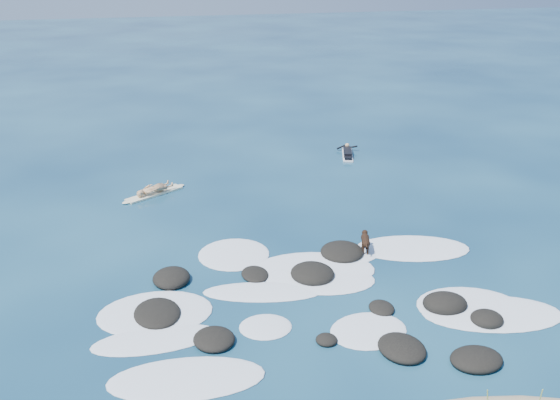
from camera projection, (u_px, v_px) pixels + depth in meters
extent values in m
plane|color=#0A2642|center=(334.00, 273.00, 18.84)|extent=(160.00, 160.00, 0.00)
ellipsoid|color=black|center=(445.00, 303.00, 17.01)|extent=(1.30, 1.13, 0.51)
ellipsoid|color=black|center=(312.00, 274.00, 18.59)|extent=(1.61, 1.65, 0.48)
ellipsoid|color=black|center=(157.00, 313.00, 16.63)|extent=(1.37, 1.65, 0.33)
ellipsoid|color=black|center=(402.00, 348.00, 15.16)|extent=(1.34, 1.49, 0.37)
ellipsoid|color=black|center=(255.00, 274.00, 18.69)|extent=(0.85, 1.08, 0.22)
ellipsoid|color=black|center=(326.00, 340.00, 15.53)|extent=(0.73, 0.73, 0.24)
ellipsoid|color=black|center=(171.00, 278.00, 18.36)|extent=(1.33, 1.43, 0.45)
ellipsoid|color=black|center=(382.00, 308.00, 16.92)|extent=(0.74, 0.85, 0.24)
ellipsoid|color=black|center=(342.00, 252.00, 19.96)|extent=(1.87, 1.91, 0.43)
ellipsoid|color=black|center=(487.00, 319.00, 16.35)|extent=(1.17, 1.16, 0.37)
ellipsoid|color=black|center=(214.00, 339.00, 15.51)|extent=(1.26, 1.30, 0.36)
ellipsoid|color=black|center=(476.00, 359.00, 14.73)|extent=(1.31, 1.06, 0.38)
ellipsoid|color=white|center=(155.00, 313.00, 16.79)|extent=(3.24, 2.49, 0.12)
ellipsoid|color=white|center=(187.00, 379.00, 14.21)|extent=(3.79, 2.01, 0.12)
ellipsoid|color=white|center=(314.00, 269.00, 19.06)|extent=(4.17, 3.09, 0.12)
ellipsoid|color=white|center=(368.00, 331.00, 16.00)|extent=(2.30, 2.00, 0.12)
ellipsoid|color=white|center=(344.00, 259.00, 19.73)|extent=(3.34, 2.14, 0.12)
ellipsoid|color=white|center=(262.00, 292.00, 17.80)|extent=(3.59, 1.89, 0.12)
ellipsoid|color=white|center=(492.00, 313.00, 16.76)|extent=(4.13, 2.68, 0.12)
ellipsoid|color=white|center=(327.00, 280.00, 18.42)|extent=(3.18, 2.26, 0.12)
ellipsoid|color=white|center=(471.00, 308.00, 17.02)|extent=(3.50, 3.02, 0.12)
ellipsoid|color=white|center=(413.00, 248.00, 20.42)|extent=(4.09, 2.73, 0.12)
ellipsoid|color=white|center=(155.00, 340.00, 15.62)|extent=(3.19, 1.29, 0.12)
ellipsoid|color=white|center=(234.00, 254.00, 20.01)|extent=(2.95, 2.98, 0.12)
ellipsoid|color=white|center=(266.00, 327.00, 16.16)|extent=(1.52, 1.38, 0.12)
ellipsoid|color=white|center=(364.00, 252.00, 20.19)|extent=(1.10, 0.90, 0.12)
cube|color=beige|center=(154.00, 194.00, 24.87)|extent=(2.35, 1.71, 0.08)
ellipsoid|color=beige|center=(179.00, 186.00, 25.68)|extent=(0.56, 0.49, 0.09)
ellipsoid|color=beige|center=(128.00, 202.00, 24.06)|extent=(0.56, 0.49, 0.09)
imported|color=tan|center=(153.00, 174.00, 24.56)|extent=(0.63, 0.69, 1.59)
cube|color=white|center=(347.00, 155.00, 29.56)|extent=(1.06, 2.09, 0.07)
ellipsoid|color=white|center=(347.00, 149.00, 30.51)|extent=(0.37, 0.50, 0.08)
cube|color=black|center=(348.00, 152.00, 29.51)|extent=(0.73, 1.31, 0.20)
sphere|color=tan|center=(347.00, 145.00, 30.14)|extent=(0.27, 0.27, 0.21)
cylinder|color=black|center=(342.00, 147.00, 30.33)|extent=(0.52, 0.13, 0.23)
cylinder|color=black|center=(352.00, 147.00, 30.30)|extent=(0.44, 0.40, 0.23)
cube|color=black|center=(348.00, 157.00, 28.88)|extent=(0.46, 0.58, 0.13)
cylinder|color=black|center=(366.00, 241.00, 19.93)|extent=(0.40, 0.58, 0.26)
sphere|color=black|center=(365.00, 237.00, 20.15)|extent=(0.34, 0.34, 0.27)
sphere|color=black|center=(366.00, 244.00, 19.71)|extent=(0.30, 0.30, 0.24)
sphere|color=black|center=(365.00, 233.00, 20.26)|extent=(0.24, 0.24, 0.19)
cone|color=black|center=(364.00, 232.00, 20.37)|extent=(0.13, 0.14, 0.10)
cone|color=black|center=(363.00, 231.00, 20.23)|extent=(0.10, 0.09, 0.09)
cone|color=black|center=(366.00, 231.00, 20.22)|extent=(0.10, 0.09, 0.09)
cylinder|color=black|center=(363.00, 246.00, 20.21)|extent=(0.08, 0.08, 0.35)
cylinder|color=black|center=(367.00, 246.00, 20.20)|extent=(0.08, 0.08, 0.35)
cylinder|color=black|center=(363.00, 251.00, 19.87)|extent=(0.08, 0.08, 0.35)
cylinder|color=black|center=(368.00, 251.00, 19.86)|extent=(0.08, 0.08, 0.35)
cylinder|color=black|center=(366.00, 244.00, 19.58)|extent=(0.12, 0.25, 0.15)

